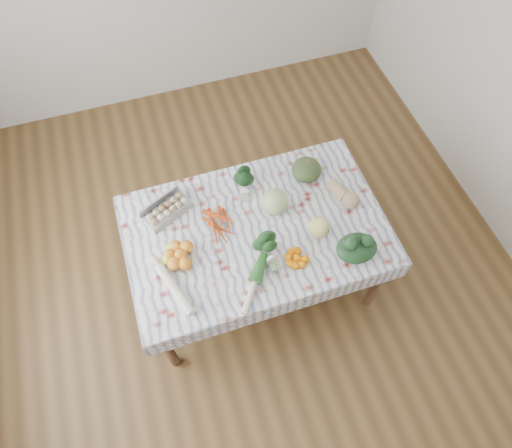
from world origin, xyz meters
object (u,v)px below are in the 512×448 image
Objects in this scene: dining_table at (256,235)px; egg_carton at (168,212)px; cabbage at (275,202)px; grapefruit at (319,227)px; butternut_squash at (344,194)px; kabocha_squash at (307,170)px.

egg_carton reaches higher than dining_table.
grapefruit is at bearing -51.36° from cabbage.
dining_table is 0.64m from butternut_squash.
kabocha_squash is 1.55× the size of grapefruit.
grapefruit is at bearing -51.66° from egg_carton.
egg_carton is 0.69m from cabbage.
dining_table is at bearing 157.81° from grapefruit.
dining_table is 5.18× the size of egg_carton.
butternut_squash is (0.46, -0.06, -0.03)m from cabbage.
grapefruit is at bearing -101.44° from kabocha_squash.
cabbage is (0.67, -0.17, 0.04)m from egg_carton.
grapefruit is at bearing -22.19° from dining_table.
grapefruit is (0.37, -0.15, 0.15)m from dining_table.
kabocha_squash is at bearing 101.81° from butternut_squash.
butternut_squash is 1.83× the size of grapefruit.
egg_carton is 0.96m from kabocha_squash.
grapefruit reaches higher than egg_carton.
egg_carton is at bearing -178.62° from kabocha_squash.
butternut_squash is at bearing -56.65° from kabocha_squash.
kabocha_squash is at bearing 78.56° from grapefruit.
butternut_squash is (1.13, -0.23, 0.01)m from egg_carton.
grapefruit is (-0.26, -0.19, 0.01)m from butternut_squash.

